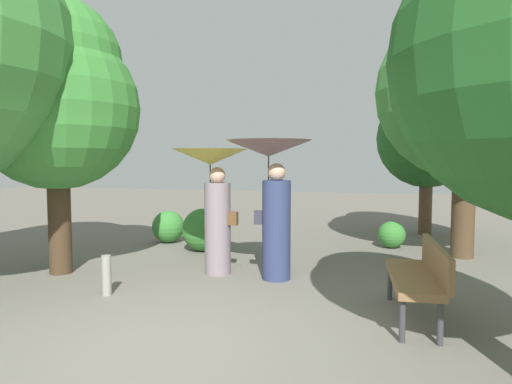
{
  "coord_description": "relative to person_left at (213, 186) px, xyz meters",
  "views": [
    {
      "loc": [
        1.92,
        -3.75,
        1.74
      ],
      "look_at": [
        0.0,
        3.12,
        1.22
      ],
      "focal_mm": 31.66,
      "sensor_mm": 36.0,
      "label": 1
    }
  ],
  "objects": [
    {
      "name": "ground_plane",
      "position": [
        0.53,
        -2.63,
        -1.33
      ],
      "size": [
        40.0,
        40.0,
        0.0
      ],
      "primitive_type": "plane",
      "color": "#6B665B"
    },
    {
      "name": "bush_path_left",
      "position": [
        -1.83,
        2.12,
        -0.99
      ],
      "size": [
        0.67,
        0.67,
        0.67
      ],
      "primitive_type": "sphere",
      "color": "#387F33",
      "rests_on": "ground"
    },
    {
      "name": "bush_behind_bench",
      "position": [
        -0.79,
        1.52,
        -0.92
      ],
      "size": [
        0.81,
        0.81,
        0.81
      ],
      "primitive_type": "sphere",
      "color": "#387F33",
      "rests_on": "ground"
    },
    {
      "name": "park_bench",
      "position": [
        2.87,
        -1.3,
        -0.82
      ],
      "size": [
        0.59,
        1.53,
        0.83
      ],
      "rotation": [
        0.0,
        0.0,
        -1.5
      ],
      "color": "#38383D",
      "rests_on": "ground"
    },
    {
      "name": "person_right",
      "position": [
        0.92,
        -0.07,
        0.1
      ],
      "size": [
        1.24,
        1.24,
        2.01
      ],
      "rotation": [
        0.0,
        0.0,
        1.46
      ],
      "color": "navy",
      "rests_on": "ground"
    },
    {
      "name": "tree_mid_right",
      "position": [
        3.44,
        4.69,
        1.07
      ],
      "size": [
        2.26,
        2.26,
        3.71
      ],
      "color": "brown",
      "rests_on": "ground"
    },
    {
      "name": "tree_near_right",
      "position": [
        3.85,
        2.23,
        1.85
      ],
      "size": [
        3.1,
        3.1,
        4.95
      ],
      "color": "#4C3823",
      "rests_on": "ground"
    },
    {
      "name": "person_left",
      "position": [
        0.0,
        0.0,
        0.0
      ],
      "size": [
        1.14,
        1.14,
        1.89
      ],
      "rotation": [
        0.0,
        0.0,
        1.46
      ],
      "color": "gray",
      "rests_on": "ground"
    },
    {
      "name": "tree_near_left",
      "position": [
        -2.26,
        -0.63,
        1.38
      ],
      "size": [
        2.45,
        2.45,
        4.15
      ],
      "color": "#42301E",
      "rests_on": "ground"
    },
    {
      "name": "bush_path_right",
      "position": [
        2.66,
        2.78,
        -1.07
      ],
      "size": [
        0.53,
        0.53,
        0.53
      ],
      "primitive_type": "sphere",
      "color": "#387F33",
      "rests_on": "ground"
    },
    {
      "name": "path_marker_post",
      "position": [
        -0.92,
        -1.43,
        -1.07
      ],
      "size": [
        0.12,
        0.12,
        0.52
      ],
      "primitive_type": "cylinder",
      "color": "gray",
      "rests_on": "ground"
    }
  ]
}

